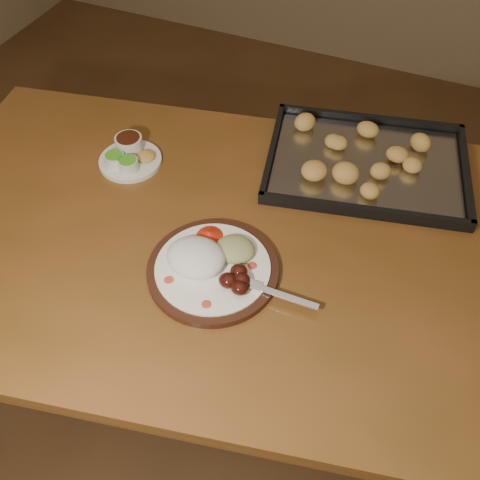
% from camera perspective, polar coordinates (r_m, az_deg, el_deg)
% --- Properties ---
extents(ground, '(4.00, 4.00, 0.00)m').
position_cam_1_polar(ground, '(1.91, -3.37, -11.29)').
color(ground, brown).
rests_on(ground, ground).
extents(dining_table, '(1.65, 1.17, 0.75)m').
position_cam_1_polar(dining_table, '(1.28, -1.23, -2.49)').
color(dining_table, brown).
rests_on(dining_table, ground).
extents(dinner_plate, '(0.38, 0.28, 0.06)m').
position_cam_1_polar(dinner_plate, '(1.13, -3.10, -2.57)').
color(dinner_plate, black).
rests_on(dinner_plate, dining_table).
extents(condiment_saucer, '(0.16, 0.16, 0.05)m').
position_cam_1_polar(condiment_saucer, '(1.40, -11.77, 8.79)').
color(condiment_saucer, silver).
rests_on(condiment_saucer, dining_table).
extents(baking_tray, '(0.56, 0.46, 0.05)m').
position_cam_1_polar(baking_tray, '(1.40, 13.31, 8.08)').
color(baking_tray, black).
rests_on(baking_tray, dining_table).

